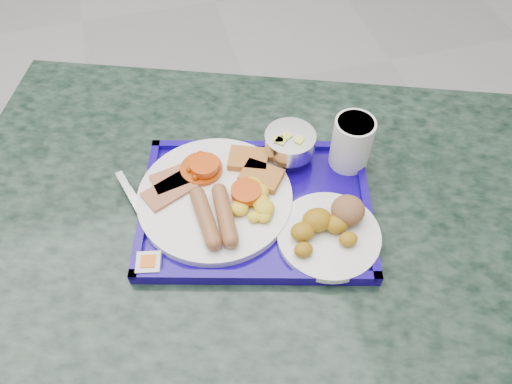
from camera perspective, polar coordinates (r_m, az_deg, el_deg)
floor at (r=1.74m, az=-17.14°, el=-6.08°), size 6.00×6.00×0.00m
table at (r=1.03m, az=0.60°, el=-8.60°), size 1.33×1.11×0.71m
tray at (r=0.88m, az=0.00°, el=-1.80°), size 0.46×0.39×0.02m
main_plate at (r=0.87m, az=-4.15°, el=-0.32°), size 0.27×0.27×0.04m
bread_plate at (r=0.83m, az=8.48°, el=-4.11°), size 0.17×0.17×0.06m
fruit_bowl at (r=0.91m, az=3.87°, el=5.57°), size 0.09×0.09×0.06m
juice_cup at (r=0.91m, az=10.90°, el=5.71°), size 0.07×0.07×0.10m
spoon at (r=0.92m, az=-12.21°, el=0.82°), size 0.06×0.16×0.01m
knife at (r=0.89m, az=-13.33°, el=-1.75°), size 0.06×0.18×0.00m
jam_packet at (r=0.82m, az=-12.17°, el=-7.99°), size 0.05×0.05×0.02m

